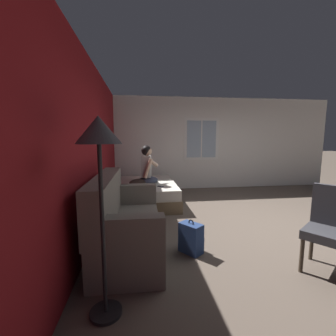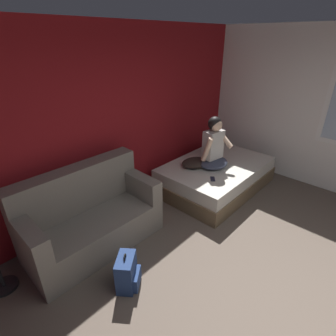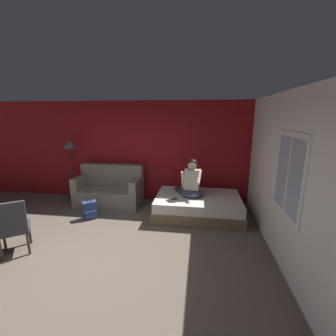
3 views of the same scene
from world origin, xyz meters
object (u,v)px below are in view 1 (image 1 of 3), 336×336
Objects in this scene: floor_lamp at (99,150)px; backpack at (191,238)px; bed at (147,192)px; couch at (124,223)px; side_chair at (331,226)px; person_seated at (147,168)px; cell_phone at (160,186)px; throw_pillow at (138,183)px.

backpack is at bearing -45.94° from floor_lamp.
bed is 1.18× the size of floor_lamp.
floor_lamp is (-0.95, 0.99, 1.24)m from backpack.
floor_lamp reaches higher than couch.
person_seated is at bearing 34.04° from side_chair.
side_chair is at bearing -147.20° from bed.
person_seated is (2.17, -0.41, 0.44)m from couch.
couch is at bearing 169.40° from person_seated.
person_seated is 6.08× the size of cell_phone.
throw_pillow is at bearing 149.21° from bed.
cell_phone is at bearing -14.67° from floor_lamp.
side_chair is at bearing -112.22° from backpack.
person_seated is 3.35m from floor_lamp.
person_seated is 2.44m from backpack.
couch is 1.01× the size of floor_lamp.
cell_phone is (1.80, -0.67, 0.09)m from couch.
couch is at bearing 174.70° from throw_pillow.
bed is at bearing -30.79° from throw_pillow.
side_chair reaches higher than throw_pillow.
floor_lamp reaches higher than side_chair.
cell_phone is at bearing -109.78° from throw_pillow.
side_chair is 1.12× the size of person_seated.
floor_lamp is (-3.26, 0.49, 0.59)m from person_seated.
side_chair is 6.81× the size of cell_phone.
floor_lamp is at bearing -143.88° from cell_phone.
backpack is at bearing -122.43° from cell_phone.
bed is at bearing 78.02° from cell_phone.
person_seated is (-0.16, -0.01, 0.60)m from bed.
throw_pillow is (1.97, -0.18, 0.16)m from couch.
couch reaches higher than cell_phone.
backpack is 3.18× the size of cell_phone.
couch is 0.93m from backpack.
backpack is at bearing -161.28° from throw_pillow.
floor_lamp reaches higher than backpack.
throw_pillow reaches higher than backpack.
couch is 1.92m from cell_phone.
couch is at bearing -4.66° from floor_lamp.
backpack is at bearing 67.78° from side_chair.
cell_phone is at bearing -144.92° from person_seated.
bed is 13.91× the size of cell_phone.
floor_lamp is (-3.06, 0.27, 0.88)m from throw_pillow.
backpack is (0.60, 1.47, -0.34)m from side_chair.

